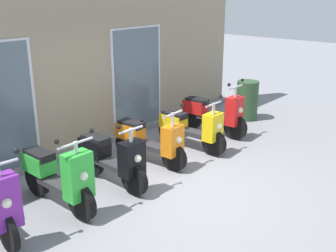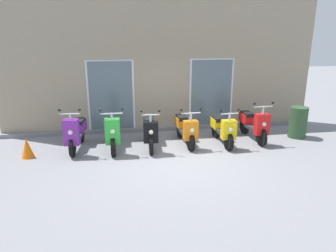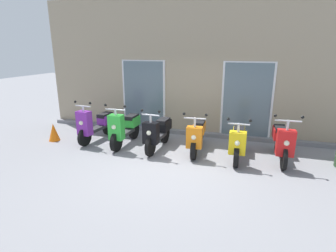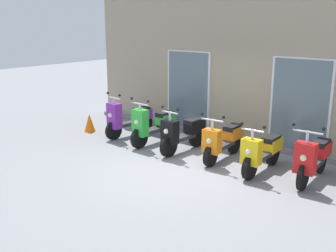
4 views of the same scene
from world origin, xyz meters
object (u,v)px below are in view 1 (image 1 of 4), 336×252
at_px(scooter_green, 58,176).
at_px(scooter_yellow, 191,128).
at_px(scooter_red, 214,112).
at_px(scooter_orange, 150,140).
at_px(scooter_black, 112,157).
at_px(trash_bin, 247,100).

relative_size(scooter_green, scooter_yellow, 1.02).
bearing_deg(scooter_red, scooter_orange, -179.47).
bearing_deg(scooter_orange, scooter_black, -171.89).
bearing_deg(scooter_red, scooter_black, -176.91).
height_order(scooter_green, trash_bin, scooter_green).
distance_m(scooter_orange, trash_bin, 3.52).
bearing_deg(scooter_red, scooter_green, -178.15).
height_order(scooter_green, scooter_black, scooter_green).
bearing_deg(scooter_green, scooter_red, 1.85).
distance_m(scooter_red, trash_bin, 1.45).
xyz_separation_m(scooter_black, scooter_orange, (1.04, 0.15, -0.03)).
xyz_separation_m(scooter_red, trash_bin, (1.45, 0.02, -0.03)).
bearing_deg(trash_bin, scooter_orange, -179.31).
xyz_separation_m(scooter_black, scooter_red, (3.11, 0.17, 0.02)).
bearing_deg(scooter_red, scooter_yellow, -170.83).
bearing_deg(scooter_black, scooter_orange, 8.11).
bearing_deg(scooter_green, scooter_black, -2.01).
distance_m(scooter_orange, scooter_yellow, 1.06).
relative_size(scooter_green, trash_bin, 1.73).
bearing_deg(scooter_black, scooter_green, 177.99).
distance_m(scooter_green, scooter_orange, 2.04).
relative_size(scooter_red, trash_bin, 1.77).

